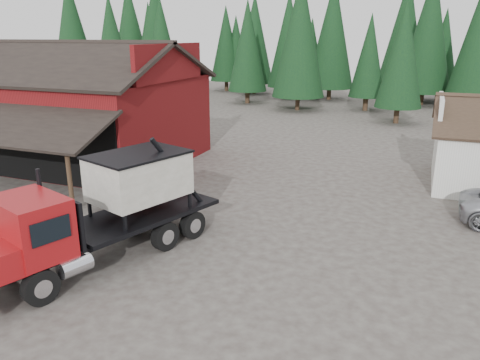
% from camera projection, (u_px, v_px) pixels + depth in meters
% --- Properties ---
extents(ground, '(120.00, 120.00, 0.00)m').
position_uv_depth(ground, '(159.00, 253.00, 16.68)').
color(ground, '#423934').
rests_on(ground, ground).
extents(red_barn, '(12.80, 13.63, 7.18)m').
position_uv_depth(red_barn, '(85.00, 116.00, 28.54)').
color(red_barn, maroon).
rests_on(red_barn, ground).
extents(conifer_backdrop, '(76.00, 16.00, 16.00)m').
position_uv_depth(conifer_backdrop, '(349.00, 102.00, 53.96)').
color(conifer_backdrop, black).
rests_on(conifer_backdrop, ground).
extents(near_pine_a, '(4.40, 4.40, 11.40)m').
position_uv_depth(near_pine_a, '(112.00, 46.00, 47.37)').
color(near_pine_a, '#382619').
rests_on(near_pine_a, ground).
extents(near_pine_b, '(3.96, 3.96, 10.40)m').
position_uv_depth(near_pine_b, '(403.00, 54.00, 39.45)').
color(near_pine_b, '#382619').
rests_on(near_pine_b, ground).
extents(near_pine_d, '(5.28, 5.28, 13.40)m').
position_uv_depth(near_pine_d, '(300.00, 35.00, 46.07)').
color(near_pine_d, '#382619').
rests_on(near_pine_d, ground).
extents(feed_truck, '(5.10, 9.20, 4.02)m').
position_uv_depth(feed_truck, '(104.00, 207.00, 15.78)').
color(feed_truck, black).
rests_on(feed_truck, ground).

